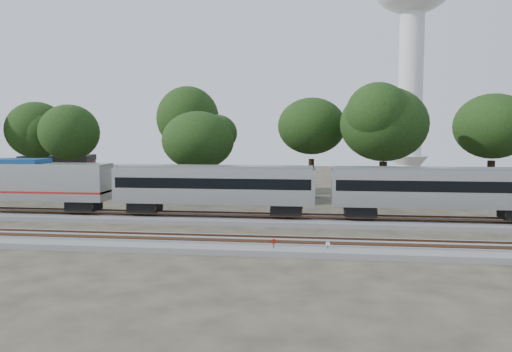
{
  "coord_description": "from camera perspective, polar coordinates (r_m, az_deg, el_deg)",
  "views": [
    {
      "loc": [
        9.22,
        -37.33,
        7.92
      ],
      "look_at": [
        3.89,
        5.0,
        4.16
      ],
      "focal_mm": 35.0,
      "sensor_mm": 36.0,
      "label": 1
    }
  ],
  "objects": [
    {
      "name": "ground",
      "position": [
        39.26,
        -6.61,
        -6.63
      ],
      "size": [
        160.0,
        160.0,
        0.0
      ],
      "primitive_type": "plane",
      "color": "#383328",
      "rests_on": "ground"
    },
    {
      "name": "track_far",
      "position": [
        44.96,
        -4.78,
        -4.85
      ],
      "size": [
        160.0,
        5.0,
        0.73
      ],
      "color": "slate",
      "rests_on": "ground"
    },
    {
      "name": "track_near",
      "position": [
        35.43,
        -8.16,
        -7.59
      ],
      "size": [
        160.0,
        5.0,
        0.73
      ],
      "color": "slate",
      "rests_on": "ground"
    },
    {
      "name": "switch_stand_red",
      "position": [
        32.62,
        2.03,
        -7.84
      ],
      "size": [
        0.31,
        0.16,
        1.02
      ],
      "rotation": [
        0.0,
        0.0,
        0.41
      ],
      "color": "#512D19",
      "rests_on": "ground"
    },
    {
      "name": "switch_stand_white",
      "position": [
        32.87,
        8.21,
        -7.97
      ],
      "size": [
        0.27,
        0.09,
        0.86
      ],
      "rotation": [
        0.0,
        0.0,
        -0.23
      ],
      "color": "#512D19",
      "rests_on": "ground"
    },
    {
      "name": "switch_lever",
      "position": [
        32.44,
        1.84,
        -8.82
      ],
      "size": [
        0.56,
        0.42,
        0.3
      ],
      "primitive_type": "cube",
      "rotation": [
        0.0,
        0.0,
        -0.27
      ],
      "color": "#512D19",
      "rests_on": "ground"
    },
    {
      "name": "water_tower",
      "position": [
        89.6,
        17.48,
        18.32
      ],
      "size": [
        14.06,
        14.06,
        38.94
      ],
      "color": "silver",
      "rests_on": "ground"
    },
    {
      "name": "brick_building",
      "position": [
        78.61,
        -21.6,
        0.58
      ],
      "size": [
        10.82,
        8.77,
        4.55
      ],
      "rotation": [
        0.0,
        0.0,
        0.24
      ],
      "color": "maroon",
      "rests_on": "ground"
    },
    {
      "name": "tree_1",
      "position": [
        69.01,
        -23.77,
        4.81
      ],
      "size": [
        8.31,
        8.31,
        11.72
      ],
      "color": "black",
      "rests_on": "ground"
    },
    {
      "name": "tree_2",
      "position": [
        63.86,
        -20.57,
        4.67
      ],
      "size": [
        8.01,
        8.01,
        11.3
      ],
      "color": "black",
      "rests_on": "ground"
    },
    {
      "name": "tree_3",
      "position": [
        63.73,
        -7.79,
        6.55
      ],
      "size": [
        9.82,
        9.82,
        13.84
      ],
      "color": "black",
      "rests_on": "ground"
    },
    {
      "name": "tree_4",
      "position": [
        54.94,
        -6.63,
        4.04
      ],
      "size": [
        7.13,
        7.13,
        10.05
      ],
      "color": "black",
      "rests_on": "ground"
    },
    {
      "name": "tree_5",
      "position": [
        61.15,
        6.38,
        5.67
      ],
      "size": [
        8.78,
        8.78,
        12.38
      ],
      "color": "black",
      "rests_on": "ground"
    },
    {
      "name": "tree_6",
      "position": [
        55.61,
        14.42,
        5.75
      ],
      "size": [
        8.92,
        8.92,
        12.57
      ],
      "color": "black",
      "rests_on": "ground"
    },
    {
      "name": "tree_7",
      "position": [
        63.9,
        25.43,
        5.14
      ],
      "size": [
        8.73,
        8.73,
        12.3
      ],
      "color": "black",
      "rests_on": "ground"
    }
  ]
}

